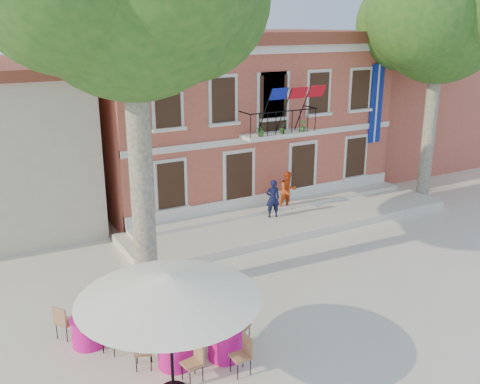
% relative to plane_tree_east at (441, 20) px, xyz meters
% --- Properties ---
extents(ground, '(90.00, 90.00, 0.00)m').
position_rel_plane_tree_east_xyz_m(ground, '(-9.24, -4.17, -7.96)').
color(ground, beige).
rests_on(ground, ground).
extents(main_building, '(13.50, 9.59, 7.50)m').
position_rel_plane_tree_east_xyz_m(main_building, '(-7.24, 5.82, -4.18)').
color(main_building, '#B96642').
rests_on(main_building, ground).
extents(neighbor_east, '(9.40, 9.40, 6.40)m').
position_rel_plane_tree_east_xyz_m(neighbor_east, '(4.76, 6.83, -4.74)').
color(neighbor_east, '#B96642').
rests_on(neighbor_east, ground).
extents(terrace, '(14.00, 3.40, 0.30)m').
position_rel_plane_tree_east_xyz_m(terrace, '(-7.24, 0.23, -7.81)').
color(terrace, silver).
rests_on(terrace, ground).
extents(plane_tree_east, '(5.48, 5.48, 10.76)m').
position_rel_plane_tree_east_xyz_m(plane_tree_east, '(0.00, 0.00, 0.00)').
color(plane_tree_east, '#A59E84').
rests_on(plane_tree_east, ground).
extents(patio_umbrella, '(3.91, 3.91, 2.91)m').
position_rel_plane_tree_east_xyz_m(patio_umbrella, '(-15.53, -7.19, -5.35)').
color(patio_umbrella, black).
rests_on(patio_umbrella, ground).
extents(pedestrian_navy, '(0.66, 0.53, 1.57)m').
position_rel_plane_tree_east_xyz_m(pedestrian_navy, '(-7.97, 0.57, -6.87)').
color(pedestrian_navy, '#101335').
rests_on(pedestrian_navy, terrace).
extents(pedestrian_orange, '(0.84, 0.67, 1.68)m').
position_rel_plane_tree_east_xyz_m(pedestrian_orange, '(-6.95, 0.98, -6.82)').
color(pedestrian_orange, '#D64B19').
rests_on(pedestrian_orange, terrace).
extents(cafe_table_0, '(1.46, 1.81, 0.95)m').
position_rel_plane_tree_east_xyz_m(cafe_table_0, '(-16.68, -4.40, -7.54)').
color(cafe_table_0, '#EA169B').
rests_on(cafe_table_0, ground).
extents(cafe_table_1, '(1.87, 1.63, 0.95)m').
position_rel_plane_tree_east_xyz_m(cafe_table_1, '(-13.91, -6.58, -7.53)').
color(cafe_table_1, '#EA169B').
rests_on(cafe_table_1, ground).
extents(cafe_table_2, '(1.86, 1.73, 0.95)m').
position_rel_plane_tree_east_xyz_m(cafe_table_2, '(-15.09, -6.28, -7.53)').
color(cafe_table_2, '#EA169B').
rests_on(cafe_table_2, ground).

